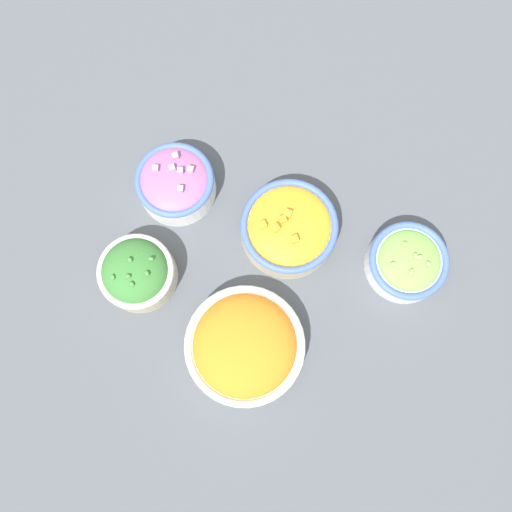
# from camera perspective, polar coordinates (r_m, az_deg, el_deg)

# --- Properties ---
(ground_plane) EXTENTS (3.00, 3.00, 0.00)m
(ground_plane) POSITION_cam_1_polar(r_m,az_deg,el_deg) (0.98, 0.00, -0.37)
(ground_plane) COLOR #4C5156
(bowl_carrots) EXTENTS (0.19, 0.19, 0.08)m
(bowl_carrots) POSITION_cam_1_polar(r_m,az_deg,el_deg) (0.92, -1.13, -8.96)
(bowl_carrots) COLOR silver
(bowl_carrots) RESTS_ON ground_plane
(bowl_red_onion) EXTENTS (0.13, 0.13, 0.08)m
(bowl_red_onion) POSITION_cam_1_polar(r_m,az_deg,el_deg) (0.99, -8.05, 7.24)
(bowl_red_onion) COLOR white
(bowl_red_onion) RESTS_ON ground_plane
(bowl_squash) EXTENTS (0.16, 0.16, 0.08)m
(bowl_squash) POSITION_cam_1_polar(r_m,az_deg,el_deg) (0.96, 3.31, 2.81)
(bowl_squash) COLOR beige
(bowl_squash) RESTS_ON ground_plane
(bowl_broccoli) EXTENTS (0.13, 0.13, 0.09)m
(bowl_broccoli) POSITION_cam_1_polar(r_m,az_deg,el_deg) (0.95, -11.83, -1.63)
(bowl_broccoli) COLOR beige
(bowl_broccoli) RESTS_ON ground_plane
(bowl_lettuce) EXTENTS (0.13, 0.13, 0.07)m
(bowl_lettuce) POSITION_cam_1_polar(r_m,az_deg,el_deg) (0.98, 14.89, -0.58)
(bowl_lettuce) COLOR white
(bowl_lettuce) RESTS_ON ground_plane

